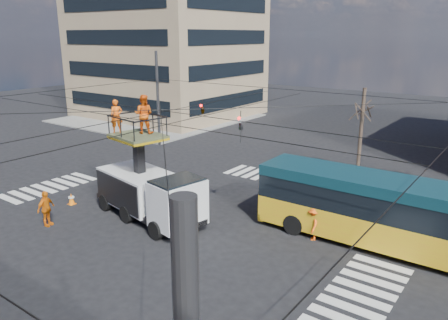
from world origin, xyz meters
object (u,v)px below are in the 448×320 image
at_px(traffic_cone, 71,199).
at_px(worker_ground, 46,209).
at_px(city_bus, 400,214).
at_px(utility_truck, 149,181).
at_px(flagger, 313,223).

xyz_separation_m(traffic_cone, worker_ground, (1.50, -2.47, 0.59)).
height_order(city_bus, traffic_cone, city_bus).
xyz_separation_m(utility_truck, worker_ground, (-3.54, -3.71, -1.15)).
distance_m(city_bus, worker_ground, 16.81).
distance_m(worker_ground, flagger, 13.16).
distance_m(traffic_cone, worker_ground, 2.95).
relative_size(utility_truck, flagger, 4.50).
height_order(utility_truck, traffic_cone, utility_truck).
height_order(city_bus, flagger, city_bus).
bearing_deg(worker_ground, city_bus, -76.63).
bearing_deg(city_bus, worker_ground, -153.50).
relative_size(city_bus, flagger, 7.99).
bearing_deg(city_bus, flagger, -161.64).
bearing_deg(traffic_cone, worker_ground, -58.71).
relative_size(city_bus, traffic_cone, 19.85).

